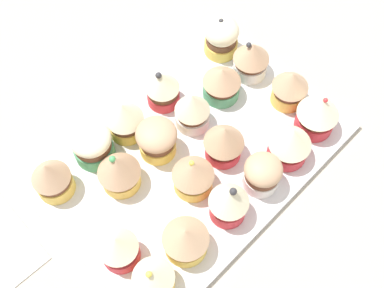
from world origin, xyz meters
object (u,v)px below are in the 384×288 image
object	(u,v)px
cupcake_13	(222,82)
cupcake_16	(92,144)
cupcake_0	(153,278)
cupcake_17	(125,118)
cupcake_9	(290,87)
cupcake_1	(186,239)
cupcake_15	(51,177)
cupcake_10	(119,171)
cupcake_7	(193,175)
cupcake_8	(224,141)
cupcake_19	(221,37)
baking_tray	(192,155)
cupcake_11	(157,139)
cupcake_18	(163,88)
cupcake_3	(262,174)
cupcake_6	(118,248)
cupcake_4	(290,143)
cupcake_5	(318,114)
cupcake_12	(192,109)
cupcake_14	(251,58)

from	to	relation	value
cupcake_13	cupcake_16	distance (cm)	22.55
cupcake_0	cupcake_17	distance (cm)	24.62
cupcake_9	cupcake_17	size ratio (longest dim) A/B	0.94
cupcake_0	cupcake_13	distance (cm)	32.53
cupcake_1	cupcake_15	bearing A→B (deg)	109.33
cupcake_17	cupcake_15	bearing A→B (deg)	179.39
cupcake_1	cupcake_10	distance (cm)	13.91
cupcake_7	cupcake_9	distance (cm)	21.54
cupcake_8	cupcake_19	bearing A→B (deg)	43.82
baking_tray	cupcake_19	xyz separation A→B (cm)	(17.83, 10.56, 4.04)
cupcake_8	cupcake_11	xyz separation A→B (cm)	(-6.46, 7.63, -0.65)
cupcake_18	cupcake_8	bearing A→B (deg)	-92.07
cupcake_10	cupcake_18	xyz separation A→B (cm)	(14.52, 6.00, -0.30)
cupcake_0	cupcake_19	xyz separation A→B (cm)	(35.66, 21.01, -0.09)
cupcake_3	cupcake_6	world-z (taller)	cupcake_6
cupcake_1	cupcake_3	xyz separation A→B (cm)	(14.78, -0.94, -0.33)
baking_tray	cupcake_19	distance (cm)	21.11
cupcake_6	cupcake_19	xyz separation A→B (cm)	(36.19, 14.81, -0.33)
cupcake_13	cupcake_15	world-z (taller)	cupcake_15
cupcake_10	cupcake_4	bearing A→B (deg)	-35.19
cupcake_1	cupcake_19	bearing A→B (deg)	35.01
cupcake_5	cupcake_19	bearing A→B (deg)	87.32
cupcake_10	cupcake_1	bearing A→B (deg)	-91.67
cupcake_10	cupcake_19	distance (cm)	29.36
cupcake_0	cupcake_4	size ratio (longest dim) A/B	0.97
cupcake_8	cupcake_12	bearing A→B (deg)	83.68
cupcake_10	cupcake_15	world-z (taller)	cupcake_10
cupcake_14	cupcake_6	bearing A→B (deg)	-167.23
cupcake_7	cupcake_14	size ratio (longest dim) A/B	0.97
cupcake_9	cupcake_12	size ratio (longest dim) A/B	0.94
cupcake_9	cupcake_13	world-z (taller)	cupcake_9
cupcake_8	cupcake_9	bearing A→B (deg)	-2.72
cupcake_8	cupcake_14	distance (cm)	16.34
baking_tray	cupcake_8	size ratio (longest dim) A/B	5.95
cupcake_9	cupcake_10	distance (cm)	29.80
cupcake_4	cupcake_16	xyz separation A→B (cm)	(-20.49, 21.00, -0.52)
baking_tray	cupcake_15	world-z (taller)	cupcake_15
cupcake_1	cupcake_13	world-z (taller)	cupcake_1
cupcake_3	cupcake_10	size ratio (longest dim) A/B	0.80
cupcake_6	cupcake_12	size ratio (longest dim) A/B	0.99
cupcake_7	cupcake_17	xyz separation A→B (cm)	(-0.57, 13.96, 0.25)
cupcake_3	cupcake_7	distance (cm)	10.02
cupcake_8	cupcake_18	size ratio (longest dim) A/B	1.02
cupcake_6	cupcake_17	size ratio (longest dim) A/B	0.98
cupcake_5	cupcake_13	xyz separation A→B (cm)	(-5.69, 14.64, -0.42)
baking_tray	cupcake_17	bearing A→B (deg)	112.99
cupcake_3	cupcake_16	distance (cm)	25.46
cupcake_1	cupcake_11	xyz separation A→B (cm)	(7.98, 13.96, -0.12)
cupcake_6	cupcake_5	bearing A→B (deg)	-9.80
cupcake_17	cupcake_18	bearing A→B (deg)	0.07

